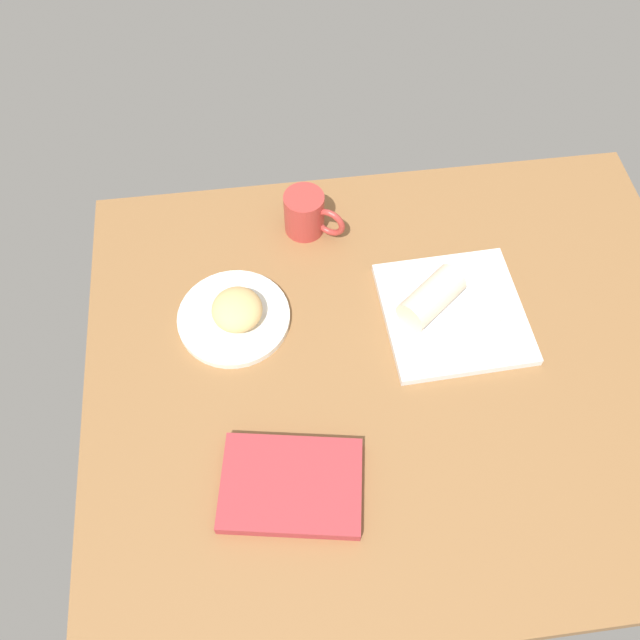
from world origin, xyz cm
name	(u,v)px	position (x,y,z in cm)	size (l,w,h in cm)	color
dining_table	(403,369)	(0.00, 0.00, 2.00)	(110.00, 90.00, 4.00)	olive
round_plate	(234,318)	(-28.77, 12.71, 4.70)	(20.18, 20.18, 1.40)	white
scone_pastry	(237,310)	(-27.91, 12.30, 7.85)	(9.39, 8.98, 4.91)	#DEB572
square_plate	(453,313)	(10.55, 8.65, 4.80)	(24.84, 24.84, 1.60)	white
sauce_cup	(487,312)	(15.88, 6.98, 6.83)	(5.88, 5.88, 2.28)	silver
breakfast_wrap	(431,298)	(6.29, 10.00, 8.58)	(5.96, 5.96, 12.33)	beige
book_stack	(291,485)	(-21.74, -19.42, 5.18)	(24.02, 18.91, 2.36)	#A53338
coffee_mug	(306,213)	(-13.34, 32.21, 8.55)	(11.39, 9.18, 8.89)	#B23833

